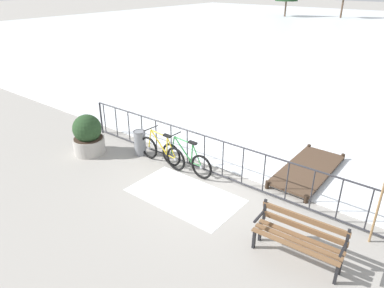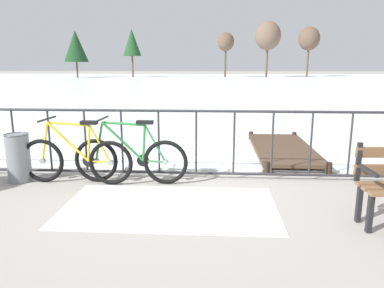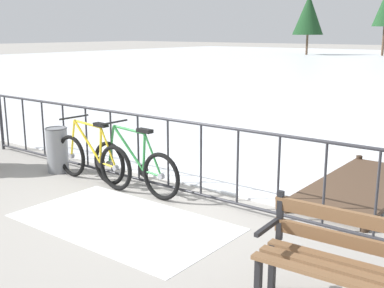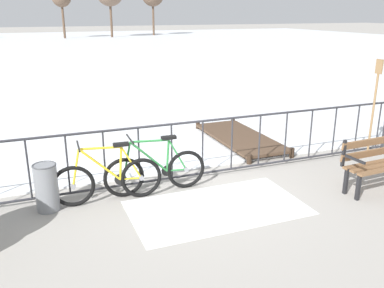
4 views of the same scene
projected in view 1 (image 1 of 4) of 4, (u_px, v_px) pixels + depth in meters
ground_plane at (213, 175)px, 9.31m from camera, size 160.00×160.00×0.00m
snow_patch at (185, 195)px, 8.44m from camera, size 2.65×1.50×0.01m
railing_fence at (213, 156)px, 9.07m from camera, size 9.06×0.06×1.07m
bicycle_near_railing at (186, 159)px, 9.31m from camera, size 1.71×0.52×0.97m
bicycle_second at (162, 152)px, 9.71m from camera, size 1.71×0.52×0.97m
park_bench at (299, 235)px, 6.37m from camera, size 1.62×0.56×0.89m
planter_with_shrub at (88, 136)px, 10.25m from camera, size 0.90×0.90×1.19m
trash_bin at (140, 143)px, 10.25m from camera, size 0.35×0.35×0.73m
oar_upright at (382, 193)px, 6.48m from camera, size 0.04×0.16×1.98m
wooden_dock at (308, 169)px, 9.33m from camera, size 1.10×2.74×0.20m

